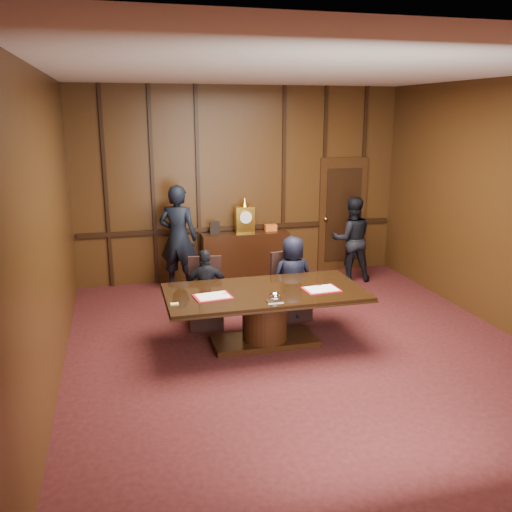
{
  "coord_description": "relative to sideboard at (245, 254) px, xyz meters",
  "views": [
    {
      "loc": [
        -2.23,
        -6.17,
        3.02
      ],
      "look_at": [
        -0.36,
        1.03,
        1.05
      ],
      "focal_mm": 38.0,
      "sensor_mm": 36.0,
      "label": 1
    }
  ],
  "objects": [
    {
      "name": "conference_table",
      "position": [
        -0.42,
        -2.91,
        0.02
      ],
      "size": [
        2.62,
        1.32,
        0.76
      ],
      "color": "black",
      "rests_on": "ground"
    },
    {
      "name": "room",
      "position": [
        0.07,
        -3.12,
        1.24
      ],
      "size": [
        7.0,
        7.04,
        3.5
      ],
      "color": "black",
      "rests_on": "ground"
    },
    {
      "name": "sideboard",
      "position": [
        0.0,
        0.0,
        0.0
      ],
      "size": [
        1.6,
        0.45,
        1.54
      ],
      "color": "black",
      "rests_on": "ground"
    },
    {
      "name": "chair_right",
      "position": [
        0.22,
        -2.03,
        -0.19
      ],
      "size": [
        0.57,
        0.57,
        0.99
      ],
      "rotation": [
        0.0,
        0.0,
        0.21
      ],
      "color": "black",
      "rests_on": "ground"
    },
    {
      "name": "witness_right",
      "position": [
        1.89,
        -0.52,
        0.3
      ],
      "size": [
        0.84,
        0.7,
        1.56
      ],
      "primitive_type": "imported",
      "rotation": [
        0.0,
        0.0,
        2.99
      ],
      "color": "black",
      "rests_on": "ground"
    },
    {
      "name": "notepad",
      "position": [
        -1.63,
        -3.16,
        0.28
      ],
      "size": [
        0.1,
        0.07,
        0.01
      ],
      "primitive_type": "cube",
      "rotation": [
        0.0,
        0.0,
        -0.04
      ],
      "color": "#D6B968",
      "rests_on": "conference_table"
    },
    {
      "name": "signatory_right",
      "position": [
        0.23,
        -2.11,
        0.15
      ],
      "size": [
        0.63,
        0.42,
        1.27
      ],
      "primitive_type": "imported",
      "rotation": [
        0.0,
        0.0,
        3.16
      ],
      "color": "black",
      "rests_on": "ground"
    },
    {
      "name": "signatory_left",
      "position": [
        -1.07,
        -2.11,
        0.09
      ],
      "size": [
        0.7,
        0.33,
        1.16
      ],
      "primitive_type": "imported",
      "rotation": [
        0.0,
        0.0,
        3.07
      ],
      "color": "black",
      "rests_on": "ground"
    },
    {
      "name": "folder_right",
      "position": [
        0.31,
        -3.08,
        0.28
      ],
      "size": [
        0.48,
        0.36,
        0.02
      ],
      "rotation": [
        0.0,
        0.0,
        0.07
      ],
      "color": "#B4101C",
      "rests_on": "conference_table"
    },
    {
      "name": "chair_left",
      "position": [
        -1.07,
        -2.03,
        -0.19
      ],
      "size": [
        0.54,
        0.54,
        0.99
      ],
      "rotation": [
        0.0,
        0.0,
        -0.14
      ],
      "color": "black",
      "rests_on": "ground"
    },
    {
      "name": "folder_left",
      "position": [
        -1.13,
        -3.0,
        0.28
      ],
      "size": [
        0.5,
        0.38,
        0.02
      ],
      "rotation": [
        0.0,
        0.0,
        0.12
      ],
      "color": "#B4101C",
      "rests_on": "conference_table"
    },
    {
      "name": "inkstand",
      "position": [
        -0.42,
        -3.36,
        0.33
      ],
      "size": [
        0.2,
        0.14,
        0.12
      ],
      "color": "white",
      "rests_on": "conference_table"
    },
    {
      "name": "witness_left",
      "position": [
        -1.24,
        -0.26,
        0.44
      ],
      "size": [
        0.8,
        0.68,
        1.85
      ],
      "primitive_type": "imported",
      "rotation": [
        0.0,
        0.0,
        2.71
      ],
      "color": "black",
      "rests_on": "ground"
    }
  ]
}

